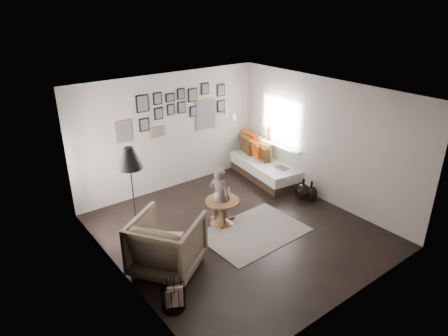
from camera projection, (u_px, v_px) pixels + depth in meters
ground at (238, 230)px, 7.52m from camera, size 4.80×4.80×0.00m
wall_back at (170, 133)px, 8.75m from camera, size 4.50×0.00×4.50m
wall_front at (354, 225)px, 5.25m from camera, size 4.50×0.00×4.50m
wall_left at (118, 205)px, 5.75m from camera, size 0.00×4.80×4.80m
wall_right at (323, 141)px, 8.25m from camera, size 0.00×4.80×4.80m
ceiling at (240, 94)px, 6.48m from camera, size 4.80×4.80×0.00m
door_left at (91, 190)px, 6.73m from camera, size 0.00×2.14×2.14m
window_right at (274, 141)px, 9.33m from camera, size 0.15×1.32×1.30m
gallery_wall at (180, 111)px, 8.72m from camera, size 2.74×0.03×1.08m
wall_sconce at (232, 116)px, 9.35m from camera, size 0.18×0.36×0.16m
rug at (254, 232)px, 7.47m from camera, size 1.92×1.37×0.01m
pedestal_table at (222, 213)px, 7.67m from camera, size 0.65×0.65×0.51m
vase at (218, 194)px, 7.47m from camera, size 0.19×0.19×0.46m
candles at (227, 193)px, 7.57m from camera, size 0.11×0.11×0.24m
daybed at (263, 165)px, 9.61m from camera, size 1.11×2.06×0.97m
magazine_on_daybed at (282, 168)px, 9.09m from camera, size 0.23×0.30×0.02m
armchair at (167, 244)px, 6.30m from camera, size 1.42×1.41×0.94m
armchair_cushion at (167, 241)px, 6.35m from camera, size 0.59×0.60×0.19m
floor_lamp at (130, 162)px, 6.52m from camera, size 0.43×0.43×1.83m
magazine_basket at (173, 296)px, 5.60m from camera, size 0.42×0.42×0.42m
demijohn_large at (303, 192)px, 8.56m from camera, size 0.33×0.33×0.50m
demijohn_small at (311, 193)px, 8.55m from camera, size 0.29×0.29×0.45m
child at (220, 197)px, 7.51m from camera, size 0.42×0.50×1.18m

